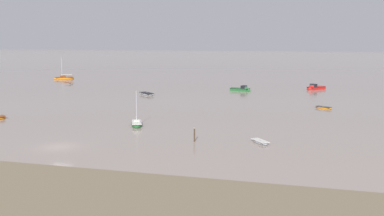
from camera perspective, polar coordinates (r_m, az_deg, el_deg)
ground_plane at (r=58.07m, az=-15.96°, el=-4.58°), size 800.00×800.00×0.00m
sailboat_moored_0 at (r=69.71m, az=-6.76°, el=-1.93°), size 3.35×5.11×5.51m
motorboat_moored_0 at (r=114.68m, az=6.22°, el=2.23°), size 5.62×3.24×2.02m
rowboat_moored_3 at (r=89.05m, az=15.74°, el=0.03°), size 3.31×2.59×0.51m
sailboat_moored_1 at (r=151.76m, az=-15.35°, el=3.52°), size 5.83×5.98×7.14m
rowboat_moored_4 at (r=58.38m, az=8.31°, el=-4.13°), size 2.79×3.19×0.50m
rowboat_moored_5 at (r=106.51m, az=-5.55°, el=1.70°), size 4.59×4.35×0.75m
motorboat_moored_1 at (r=121.00m, az=14.66°, el=2.34°), size 5.07×5.67×2.16m
rowboat_moored_7 at (r=135.80m, az=-14.79°, el=2.92°), size 3.78×3.02×0.58m
mooring_post_left at (r=58.42m, az=0.30°, el=-3.30°), size 0.22×0.22×2.01m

